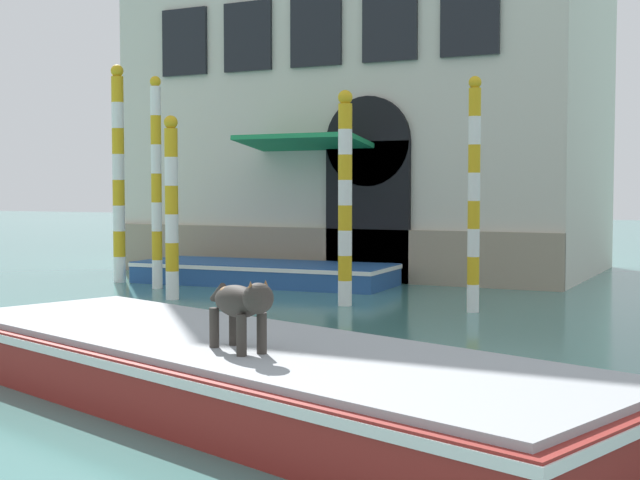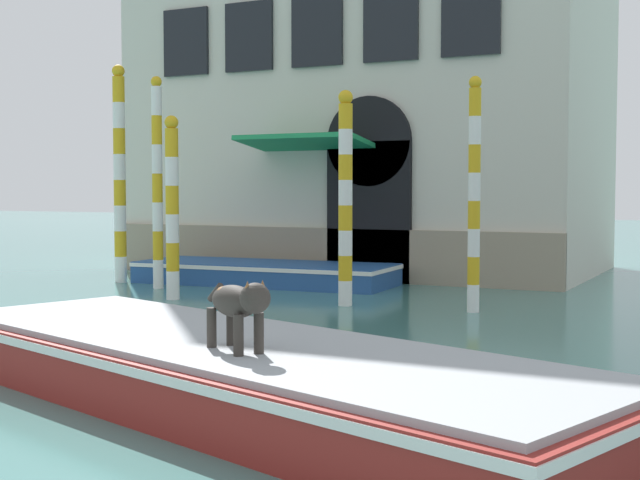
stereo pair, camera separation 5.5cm
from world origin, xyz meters
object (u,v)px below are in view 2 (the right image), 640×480
Objects in this scene: mooring_pole_1 at (345,197)px; boat_foreground at (237,370)px; dog_on_deck at (238,303)px; mooring_pole_2 at (172,207)px; mooring_pole_4 at (474,194)px; mooring_pole_0 at (120,173)px; mooring_pole_3 at (157,182)px; boat_moored_near_palazzo at (265,273)px.

boat_foreground is at bearing -72.96° from mooring_pole_1.
dog_on_deck is (0.33, -0.51, 0.69)m from boat_foreground.
mooring_pole_4 is (5.32, 0.80, 0.24)m from mooring_pole_2.
mooring_pole_1 is at bearing -12.64° from mooring_pole_0.
boat_foreground is 1.90× the size of mooring_pole_3.
boat_moored_near_palazzo is 1.32× the size of mooring_pole_3.
mooring_pole_1 reaches higher than mooring_pole_2.
dog_on_deck is 0.26× the size of mooring_pole_2.
boat_moored_near_palazzo is 2.92m from mooring_pole_3.
mooring_pole_2 is at bearing -96.47° from boat_moored_near_palazzo.
boat_moored_near_palazzo is at bearing 141.37° from mooring_pole_1.
boat_moored_near_palazzo is (-5.04, 9.12, -0.08)m from boat_foreground.
mooring_pole_0 reaches higher than mooring_pole_1.
boat_moored_near_palazzo is (-5.37, 9.63, -0.78)m from dog_on_deck.
mooring_pole_0 is at bearing 152.34° from boat_foreground.
mooring_pole_1 reaches higher than boat_foreground.
boat_foreground is 7.22m from mooring_pole_1.
mooring_pole_3 is (-6.52, 7.45, 1.80)m from boat_foreground.
boat_moored_near_palazzo is 1.69× the size of mooring_pole_2.
mooring_pole_3 reaches higher than boat_moored_near_palazzo.
boat_moored_near_palazzo is at bearing 19.63° from mooring_pole_0.
mooring_pole_0 reaches higher than mooring_pole_4.
mooring_pole_3 is at bearing 148.88° from boat_foreground.
mooring_pole_0 is 8.19m from mooring_pole_4.
mooring_pole_0 is at bearing 171.93° from mooring_pole_4.
mooring_pole_0 is at bearing 145.00° from mooring_pole_2.
mooring_pole_1 is at bearing -175.38° from mooring_pole_4.
mooring_pole_2 is (-3.13, -0.62, -0.18)m from mooring_pole_1.
boat_foreground is 0.92m from dog_on_deck.
boat_foreground is at bearing 152.76° from dog_on_deck.
mooring_pole_3 is (-1.48, -1.68, 1.88)m from boat_moored_near_palazzo.
mooring_pole_1 is at bearing -42.02° from boat_moored_near_palazzo.
mooring_pole_2 is 1.92m from mooring_pole_3.
mooring_pole_0 is 1.60m from mooring_pole_3.
dog_on_deck is at bearing -64.25° from boat_moored_near_palazzo.
dog_on_deck is 11.06m from boat_moored_near_palazzo.
mooring_pole_3 is 1.11× the size of mooring_pole_4.
mooring_pole_0 is 6.07m from mooring_pole_1.
mooring_pole_0 is 1.26× the size of mooring_pole_1.
mooring_pole_2 is at bearing 159.37° from dog_on_deck.
mooring_pole_0 is 1.22× the size of mooring_pole_4.
mooring_pole_0 is 1.40× the size of mooring_pole_2.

